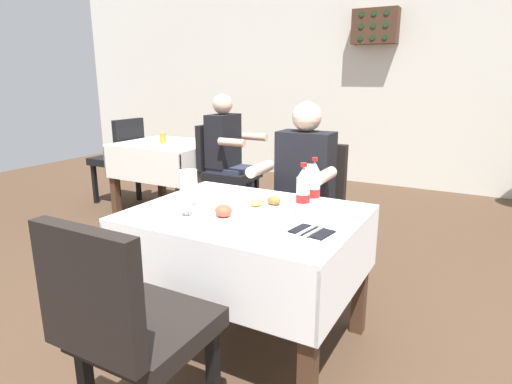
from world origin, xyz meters
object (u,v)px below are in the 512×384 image
(chair_near_camera_side, at_px, (130,325))
(background_chair_right, at_px, (224,167))
(seated_diner_far, at_px, (301,187))
(background_dining_table, at_px, (169,160))
(background_chair_left, at_px, (120,155))
(plate_far_diner, at_px, (266,204))
(beer_glass_left, at_px, (186,192))
(background_table_tumbler, at_px, (163,138))
(wall_bottle_rack, at_px, (375,26))
(napkin_cutlery_set, at_px, (312,231))
(plate_near_camera, at_px, (223,214))
(main_dining_table, at_px, (247,243))
(chair_far_diner_seat, at_px, (307,206))
(beer_glass_right, at_px, (309,183))
(background_patron, at_px, (228,152))
(beer_glass_middle, at_px, (191,188))
(cola_bottle_secondary, at_px, (314,187))
(cola_bottle_primary, at_px, (303,192))

(chair_near_camera_side, height_order, background_chair_right, same)
(seated_diner_far, relative_size, background_dining_table, 1.27)
(background_chair_right, bearing_deg, background_chair_left, 180.00)
(chair_near_camera_side, bearing_deg, plate_far_diner, 87.53)
(plate_far_diner, bearing_deg, background_chair_right, 129.15)
(beer_glass_left, bearing_deg, background_table_tumbler, 133.12)
(background_chair_left, bearing_deg, background_table_tumbler, -3.89)
(wall_bottle_rack, bearing_deg, napkin_cutlery_set, -78.88)
(chair_near_camera_side, relative_size, plate_near_camera, 3.98)
(main_dining_table, distance_m, background_table_tumbler, 2.54)
(chair_far_diner_seat, bearing_deg, chair_near_camera_side, -90.00)
(beer_glass_right, bearing_deg, plate_near_camera, -117.67)
(beer_glass_right, bearing_deg, background_patron, 135.64)
(plate_far_diner, relative_size, beer_glass_left, 1.10)
(beer_glass_right, xyz_separation_m, background_chair_right, (-1.42, 1.34, -0.30))
(beer_glass_left, bearing_deg, chair_far_diner_seat, 78.34)
(background_chair_left, distance_m, wall_bottle_rack, 3.48)
(beer_glass_left, xyz_separation_m, background_chair_left, (-2.41, 1.89, -0.31))
(chair_far_diner_seat, distance_m, background_table_tumbler, 2.11)
(plate_near_camera, height_order, beer_glass_right, beer_glass_right)
(beer_glass_left, relative_size, beer_glass_right, 1.15)
(beer_glass_middle, bearing_deg, cola_bottle_secondary, 22.91)
(main_dining_table, xyz_separation_m, beer_glass_right, (0.20, 0.33, 0.27))
(chair_near_camera_side, distance_m, seated_diner_far, 1.57)
(main_dining_table, bearing_deg, chair_near_camera_side, -90.00)
(beer_glass_left, distance_m, beer_glass_middle, 0.18)
(plate_near_camera, height_order, wall_bottle_rack, wall_bottle_rack)
(cola_bottle_secondary, distance_m, background_chair_left, 3.28)
(main_dining_table, height_order, background_dining_table, same)
(beer_glass_middle, bearing_deg, background_table_tumbler, 134.14)
(napkin_cutlery_set, relative_size, wall_bottle_rack, 0.35)
(background_chair_right, relative_size, background_patron, 0.77)
(wall_bottle_rack, bearing_deg, chair_far_diner_seat, -82.79)
(chair_far_diner_seat, bearing_deg, cola_bottle_primary, -70.17)
(beer_glass_left, bearing_deg, background_dining_table, 132.08)
(cola_bottle_secondary, bearing_deg, plate_near_camera, -134.66)
(chair_far_diner_seat, bearing_deg, background_dining_table, 156.38)
(beer_glass_middle, bearing_deg, seated_diner_far, 69.11)
(plate_far_diner, xyz_separation_m, background_dining_table, (-1.96, 1.55, -0.20))
(beer_glass_right, xyz_separation_m, background_dining_table, (-2.12, 1.34, -0.28))
(seated_diner_far, height_order, background_chair_left, seated_diner_far)
(chair_near_camera_side, relative_size, background_dining_table, 0.98)
(cola_bottle_secondary, bearing_deg, plate_far_diner, -165.91)
(cola_bottle_secondary, bearing_deg, cola_bottle_primary, -100.39)
(napkin_cutlery_set, relative_size, background_chair_left, 0.20)
(beer_glass_left, relative_size, background_patron, 0.18)
(plate_near_camera, xyz_separation_m, background_chair_right, (-1.17, 1.82, -0.21))
(background_chair_right, bearing_deg, plate_far_diner, -50.85)
(plate_near_camera, bearing_deg, beer_glass_right, 62.33)
(beer_glass_left, relative_size, napkin_cutlery_set, 1.19)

